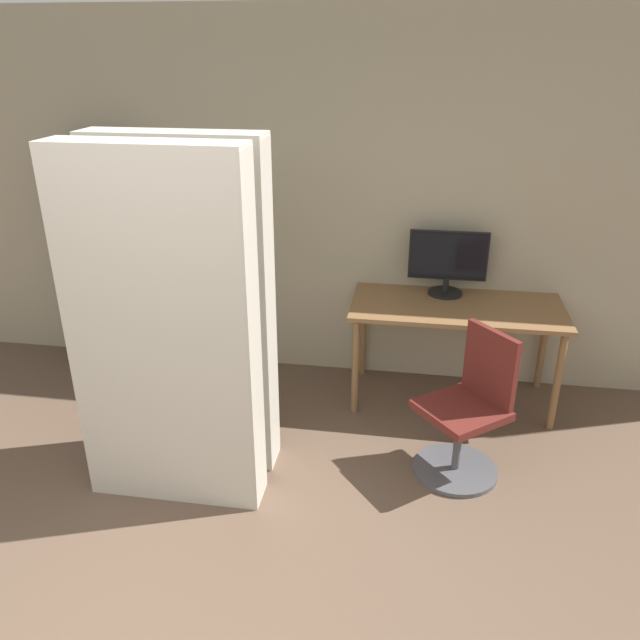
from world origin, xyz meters
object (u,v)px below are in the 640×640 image
Objects in this scene: monitor at (448,261)px; mattress_far at (188,310)px; mattress_near at (165,336)px; bookshelf at (105,258)px; office_chair at (467,418)px.

monitor is 1.91m from mattress_far.
mattress_near is 0.36m from mattress_far.
monitor is at bearing 37.26° from mattress_far.
bookshelf is 0.88× the size of mattress_far.
mattress_far is (-1.52, -1.16, -0.00)m from monitor.
monitor is at bearing 44.97° from mattress_near.
monitor is 0.32× the size of bookshelf.
office_chair is at bearing -21.03° from bookshelf.
bookshelf reaches higher than office_chair.
bookshelf reaches higher than monitor.
office_chair is 0.45× the size of mattress_far.
mattress_near is (1.13, -1.54, 0.12)m from bookshelf.
mattress_near is (-1.52, -1.52, -0.00)m from monitor.
mattress_far reaches higher than monitor.
mattress_near is (-1.66, -0.46, 0.64)m from office_chair.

